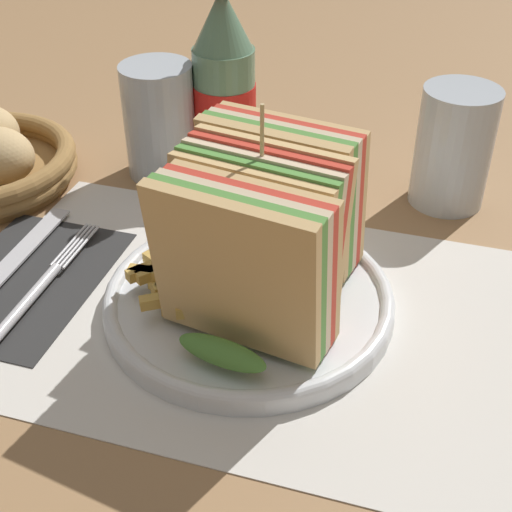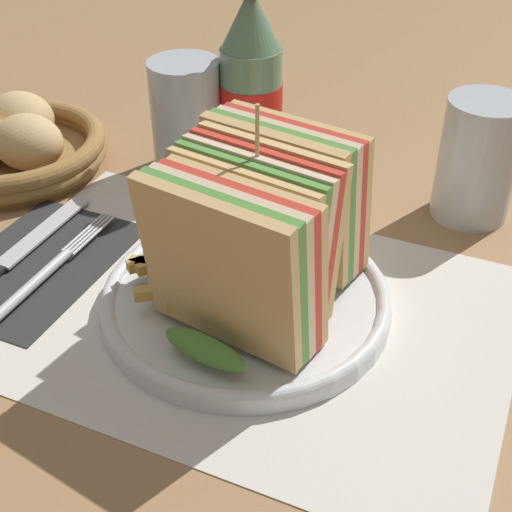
# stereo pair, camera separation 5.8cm
# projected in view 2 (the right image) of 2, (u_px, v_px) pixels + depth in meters

# --- Properties ---
(ground_plane) EXTENTS (4.00, 4.00, 0.00)m
(ground_plane) POSITION_uv_depth(u_px,v_px,m) (239.00, 282.00, 0.62)
(ground_plane) COLOR #9E754C
(placemat) EXTENTS (0.45, 0.31, 0.00)m
(placemat) POSITION_uv_depth(u_px,v_px,m) (232.00, 308.00, 0.59)
(placemat) COLOR silver
(placemat) RESTS_ON ground_plane
(plate_main) EXTENTS (0.24, 0.24, 0.02)m
(plate_main) POSITION_uv_depth(u_px,v_px,m) (246.00, 298.00, 0.58)
(plate_main) COLOR white
(plate_main) RESTS_ON ground_plane
(club_sandwich) EXTENTS (0.14, 0.20, 0.17)m
(club_sandwich) POSITION_uv_depth(u_px,v_px,m) (258.00, 232.00, 0.54)
(club_sandwich) COLOR tan
(club_sandwich) RESTS_ON plate_main
(fries_pile) EXTENTS (0.10, 0.11, 0.02)m
(fries_pile) POSITION_uv_depth(u_px,v_px,m) (186.00, 272.00, 0.58)
(fries_pile) COLOR gold
(fries_pile) RESTS_ON plate_main
(ketchup_blob) EXTENTS (0.05, 0.04, 0.02)m
(ketchup_blob) POSITION_uv_depth(u_px,v_px,m) (222.00, 252.00, 0.60)
(ketchup_blob) COLOR maroon
(ketchup_blob) RESTS_ON plate_main
(napkin) EXTENTS (0.13, 0.19, 0.00)m
(napkin) POSITION_uv_depth(u_px,v_px,m) (37.00, 263.00, 0.64)
(napkin) COLOR #2D2D2D
(napkin) RESTS_ON ground_plane
(fork) EXTENTS (0.02, 0.17, 0.01)m
(fork) POSITION_uv_depth(u_px,v_px,m) (44.00, 274.00, 0.61)
(fork) COLOR silver
(fork) RESTS_ON napkin
(knife) EXTENTS (0.02, 0.21, 0.00)m
(knife) POSITION_uv_depth(u_px,v_px,m) (14.00, 256.00, 0.64)
(knife) COLOR black
(knife) RESTS_ON napkin
(coke_bottle_near) EXTENTS (0.07, 0.07, 0.21)m
(coke_bottle_near) POSITION_uv_depth(u_px,v_px,m) (251.00, 87.00, 0.73)
(coke_bottle_near) COLOR slate
(coke_bottle_near) RESTS_ON ground_plane
(glass_near) EXTENTS (0.07, 0.07, 0.12)m
(glass_near) POSITION_uv_depth(u_px,v_px,m) (476.00, 167.00, 0.68)
(glass_near) COLOR silver
(glass_near) RESTS_ON ground_plane
(glass_far) EXTENTS (0.07, 0.07, 0.12)m
(glass_far) POSITION_uv_depth(u_px,v_px,m) (186.00, 116.00, 0.75)
(glass_far) COLOR silver
(glass_far) RESTS_ON ground_plane
(bread_basket) EXTENTS (0.20, 0.20, 0.07)m
(bread_basket) POSITION_uv_depth(u_px,v_px,m) (11.00, 145.00, 0.77)
(bread_basket) COLOR olive
(bread_basket) RESTS_ON ground_plane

